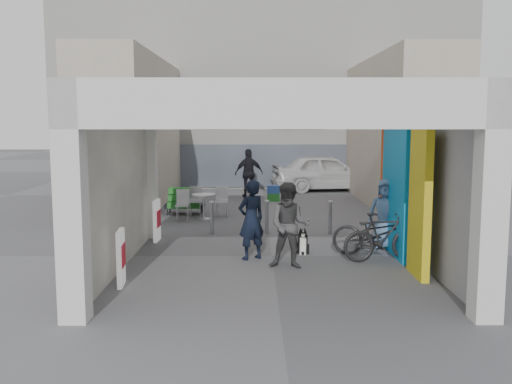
{
  "coord_description": "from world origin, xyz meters",
  "views": [
    {
      "loc": [
        -0.39,
        -12.06,
        2.93
      ],
      "look_at": [
        -0.34,
        1.0,
        1.27
      ],
      "focal_mm": 40.0,
      "sensor_mm": 36.0,
      "label": 1
    }
  ],
  "objects_px": {
    "man_elderly": "(385,214)",
    "produce_stand": "(185,204)",
    "man_crates": "(249,173)",
    "bicycle_rear": "(383,237)",
    "man_back_turned": "(290,225)",
    "man_with_dog": "(251,220)",
    "border_collie": "(302,243)",
    "cafe_set": "(201,207)",
    "bicycle_front": "(378,233)",
    "white_van": "(326,172)"
  },
  "relations": [
    {
      "from": "bicycle_rear",
      "to": "white_van",
      "type": "distance_m",
      "value": 11.98
    },
    {
      "from": "man_crates",
      "to": "bicycle_front",
      "type": "bearing_deg",
      "value": 92.75
    },
    {
      "from": "bicycle_rear",
      "to": "white_van",
      "type": "height_order",
      "value": "white_van"
    },
    {
      "from": "man_back_turned",
      "to": "white_van",
      "type": "relative_size",
      "value": 0.38
    },
    {
      "from": "border_collie",
      "to": "man_elderly",
      "type": "relative_size",
      "value": 0.37
    },
    {
      "from": "border_collie",
      "to": "bicycle_rear",
      "type": "bearing_deg",
      "value": -40.42
    },
    {
      "from": "cafe_set",
      "to": "man_elderly",
      "type": "distance_m",
      "value": 6.23
    },
    {
      "from": "man_with_dog",
      "to": "man_crates",
      "type": "bearing_deg",
      "value": -121.16
    },
    {
      "from": "man_crates",
      "to": "bicycle_rear",
      "type": "bearing_deg",
      "value": 92.29
    },
    {
      "from": "man_back_turned",
      "to": "man_elderly",
      "type": "height_order",
      "value": "man_back_turned"
    },
    {
      "from": "cafe_set",
      "to": "produce_stand",
      "type": "height_order",
      "value": "cafe_set"
    },
    {
      "from": "white_van",
      "to": "bicycle_rear",
      "type": "bearing_deg",
      "value": 170.31
    },
    {
      "from": "border_collie",
      "to": "man_with_dog",
      "type": "relative_size",
      "value": 0.35
    },
    {
      "from": "produce_stand",
      "to": "man_with_dog",
      "type": "distance_m",
      "value": 6.25
    },
    {
      "from": "man_back_turned",
      "to": "white_van",
      "type": "xyz_separation_m",
      "value": [
        2.3,
        12.48,
        -0.09
      ]
    },
    {
      "from": "border_collie",
      "to": "man_with_dog",
      "type": "height_order",
      "value": "man_with_dog"
    },
    {
      "from": "man_with_dog",
      "to": "border_collie",
      "type": "bearing_deg",
      "value": 170.21
    },
    {
      "from": "bicycle_front",
      "to": "white_van",
      "type": "height_order",
      "value": "white_van"
    },
    {
      "from": "produce_stand",
      "to": "border_collie",
      "type": "bearing_deg",
      "value": -76.99
    },
    {
      "from": "produce_stand",
      "to": "bicycle_rear",
      "type": "xyz_separation_m",
      "value": [
        4.85,
        -6.06,
        0.19
      ]
    },
    {
      "from": "man_elderly",
      "to": "man_with_dog",
      "type": "bearing_deg",
      "value": -142.31
    },
    {
      "from": "man_crates",
      "to": "cafe_set",
      "type": "bearing_deg",
      "value": 58.56
    },
    {
      "from": "man_back_turned",
      "to": "bicycle_front",
      "type": "distance_m",
      "value": 2.18
    },
    {
      "from": "white_van",
      "to": "man_elderly",
      "type": "bearing_deg",
      "value": 171.73
    },
    {
      "from": "man_crates",
      "to": "white_van",
      "type": "relative_size",
      "value": 0.41
    },
    {
      "from": "produce_stand",
      "to": "bicycle_rear",
      "type": "distance_m",
      "value": 7.77
    },
    {
      "from": "produce_stand",
      "to": "man_back_turned",
      "type": "distance_m",
      "value": 7.19
    },
    {
      "from": "cafe_set",
      "to": "bicycle_rear",
      "type": "xyz_separation_m",
      "value": [
        4.29,
        -5.35,
        0.2
      ]
    },
    {
      "from": "cafe_set",
      "to": "man_back_turned",
      "type": "distance_m",
      "value": 6.33
    },
    {
      "from": "man_crates",
      "to": "bicycle_rear",
      "type": "xyz_separation_m",
      "value": [
        2.87,
        -9.86,
        -0.41
      ]
    },
    {
      "from": "man_back_turned",
      "to": "man_crates",
      "type": "relative_size",
      "value": 0.93
    },
    {
      "from": "border_collie",
      "to": "man_with_dog",
      "type": "distance_m",
      "value": 1.35
    },
    {
      "from": "bicycle_rear",
      "to": "man_crates",
      "type": "bearing_deg",
      "value": 7.53
    },
    {
      "from": "bicycle_front",
      "to": "man_back_turned",
      "type": "bearing_deg",
      "value": 132.39
    },
    {
      "from": "border_collie",
      "to": "man_back_turned",
      "type": "height_order",
      "value": "man_back_turned"
    },
    {
      "from": "border_collie",
      "to": "man_elderly",
      "type": "bearing_deg",
      "value": -3.25
    },
    {
      "from": "man_elderly",
      "to": "man_crates",
      "type": "xyz_separation_m",
      "value": [
        -3.17,
        8.68,
        0.12
      ]
    },
    {
      "from": "man_elderly",
      "to": "bicycle_rear",
      "type": "xyz_separation_m",
      "value": [
        -0.3,
        -1.18,
        -0.29
      ]
    },
    {
      "from": "cafe_set",
      "to": "produce_stand",
      "type": "relative_size",
      "value": 1.21
    },
    {
      "from": "man_elderly",
      "to": "produce_stand",
      "type": "bearing_deg",
      "value": 156.46
    },
    {
      "from": "produce_stand",
      "to": "man_elderly",
      "type": "xyz_separation_m",
      "value": [
        5.15,
        -4.89,
        0.49
      ]
    },
    {
      "from": "border_collie",
      "to": "white_van",
      "type": "xyz_separation_m",
      "value": [
        1.94,
        11.31,
        0.53
      ]
    },
    {
      "from": "cafe_set",
      "to": "man_crates",
      "type": "relative_size",
      "value": 0.81
    },
    {
      "from": "man_back_turned",
      "to": "man_with_dog",
      "type": "bearing_deg",
      "value": 146.08
    },
    {
      "from": "bicycle_rear",
      "to": "white_van",
      "type": "xyz_separation_m",
      "value": [
        0.31,
        11.97,
        0.25
      ]
    },
    {
      "from": "border_collie",
      "to": "man_back_turned",
      "type": "distance_m",
      "value": 1.37
    },
    {
      "from": "cafe_set",
      "to": "man_crates",
      "type": "height_order",
      "value": "man_crates"
    },
    {
      "from": "man_with_dog",
      "to": "white_van",
      "type": "height_order",
      "value": "man_with_dog"
    },
    {
      "from": "man_with_dog",
      "to": "man_crates",
      "type": "xyz_separation_m",
      "value": [
        -0.13,
        9.66,
        0.08
      ]
    },
    {
      "from": "man_with_dog",
      "to": "man_elderly",
      "type": "distance_m",
      "value": 3.2
    }
  ]
}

